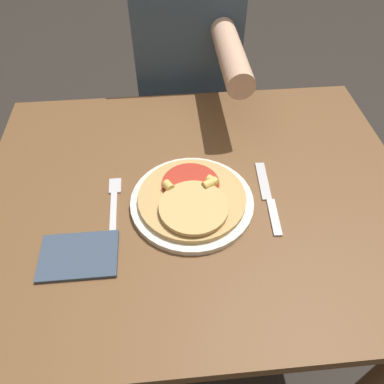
# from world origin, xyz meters

# --- Properties ---
(ground_plane) EXTENTS (8.00, 8.00, 0.00)m
(ground_plane) POSITION_xyz_m (0.00, 0.00, 0.00)
(ground_plane) COLOR #2D2823
(dining_table) EXTENTS (1.00, 0.80, 0.73)m
(dining_table) POSITION_xyz_m (0.00, 0.00, 0.61)
(dining_table) COLOR brown
(dining_table) RESTS_ON ground_plane
(plate) EXTENTS (0.28, 0.28, 0.01)m
(plate) POSITION_xyz_m (-0.02, -0.04, 0.74)
(plate) COLOR silver
(plate) RESTS_ON dining_table
(pizza) EXTENTS (0.24, 0.24, 0.04)m
(pizza) POSITION_xyz_m (-0.02, -0.04, 0.75)
(pizza) COLOR tan
(pizza) RESTS_ON plate
(fork) EXTENTS (0.03, 0.18, 0.00)m
(fork) POSITION_xyz_m (-0.19, -0.02, 0.73)
(fork) COLOR silver
(fork) RESTS_ON dining_table
(knife) EXTENTS (0.03, 0.22, 0.00)m
(knife) POSITION_xyz_m (0.16, -0.04, 0.73)
(knife) COLOR silver
(knife) RESTS_ON dining_table
(napkin) EXTENTS (0.15, 0.11, 0.01)m
(napkin) POSITION_xyz_m (-0.25, -0.15, 0.73)
(napkin) COLOR #38475B
(napkin) RESTS_ON dining_table
(person_diner) EXTENTS (0.33, 0.52, 1.20)m
(person_diner) POSITION_xyz_m (0.02, 0.57, 0.69)
(person_diner) COLOR #2D2D38
(person_diner) RESTS_ON ground_plane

